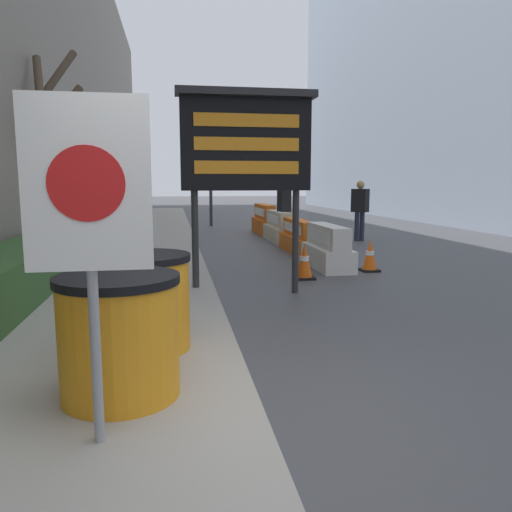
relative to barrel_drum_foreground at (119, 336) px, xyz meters
name	(u,v)px	position (x,y,z in m)	size (l,w,h in m)	color
ground_plane	(266,432)	(0.97, -0.44, -0.57)	(120.00, 120.00, 0.00)	#474749
sidewalk_left	(1,443)	(-0.68, -0.44, -0.51)	(3.29, 56.00, 0.13)	#A39E93
building_left_facade	(41,17)	(-2.52, 9.36, 4.88)	(0.40, 50.40, 10.90)	gray
bare_tree	(66,161)	(-1.66, 6.92, 1.49)	(1.17, 1.79, 4.26)	#4C3D2D
barrel_drum_foreground	(119,336)	(0.00, 0.00, 0.00)	(0.86, 0.86, 0.87)	orange
barrel_drum_middle	(143,302)	(0.11, 1.02, 0.00)	(0.86, 0.86, 0.87)	orange
warning_sign	(88,207)	(-0.06, -0.66, 0.94)	(0.69, 0.08, 1.98)	gray
message_board	(246,144)	(1.44, 3.68, 1.61)	(1.98, 0.36, 2.93)	#28282B
jersey_barrier_white	(327,249)	(3.33, 5.74, -0.20)	(0.60, 1.73, 0.84)	silver
jersey_barrier_orange_near	(299,238)	(3.33, 8.00, -0.23)	(0.52, 2.02, 0.78)	orange
jersey_barrier_cream	(279,228)	(3.33, 10.34, -0.20)	(0.54, 2.01, 0.85)	beige
jersey_barrier_orange_far	(264,221)	(3.33, 12.58, -0.16)	(0.52, 2.16, 0.95)	orange
traffic_cone_near	(304,262)	(2.60, 4.71, -0.27)	(0.35, 0.35, 0.62)	black
traffic_cone_mid	(370,256)	(4.01, 5.25, -0.28)	(0.33, 0.33, 0.60)	black
traffic_cone_far	(321,243)	(3.70, 7.41, -0.30)	(0.31, 0.31, 0.56)	black
traffic_light_near_curb	(211,153)	(1.83, 15.71, 2.18)	(0.28, 0.44, 3.78)	#2D2D30
pedestrian_worker	(284,205)	(3.48, 10.28, 0.46)	(0.32, 0.49, 1.75)	#514C42
pedestrian_passerby	(360,206)	(5.63, 10.04, 0.43)	(0.50, 0.51, 1.71)	#23283D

